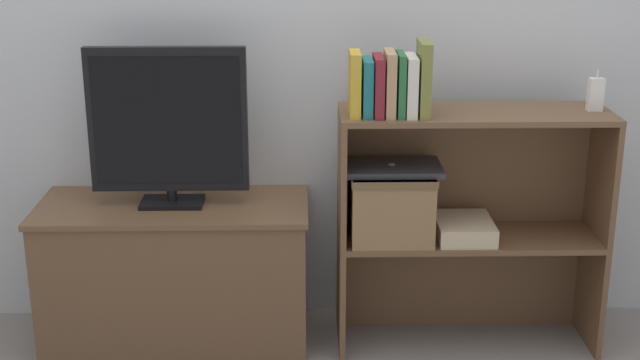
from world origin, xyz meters
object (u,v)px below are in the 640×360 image
Objects in this scene: book_teal at (367,87)px; storage_basket_left at (391,201)px; book_mustard at (355,84)px; laptop at (392,167)px; book_forest at (400,84)px; tv_stand at (176,272)px; tv at (168,124)px; book_maroon at (378,86)px; baby_monitor at (596,94)px; magazine_stack at (464,229)px; book_ivory at (411,86)px; book_olive at (424,78)px; book_tan at (390,84)px.

book_teal reaches higher than storage_basket_left.
book_mustard is 0.45m from storage_basket_left.
book_forest is at bearing -62.97° from laptop.
book_teal is 0.90× the size of book_forest.
storage_basket_left is (0.77, -0.06, 0.29)m from tv_stand.
book_maroon is (0.72, -0.10, 0.15)m from tv.
book_teal reaches higher than baby_monitor.
baby_monitor is at bearing 3.47° from book_mustard.
book_teal is at bearing 180.00° from book_maroon.
magazine_stack is (0.32, 0.03, -0.52)m from book_maroon.
book_ivory is 1.40× the size of baby_monitor.
book_forest is 0.88× the size of magazine_stack.
laptop is (-0.09, 0.03, -0.32)m from book_olive.
book_olive is (0.19, 0.00, 0.03)m from book_teal.
book_mustard is 1.07× the size of book_ivory.
book_forest is at bearing -0.00° from book_mustard.
book_olive reaches higher than book_maroon.
book_olive is 0.85× the size of storage_basket_left.
laptop is (-0.02, 0.03, -0.30)m from book_forest.
magazine_stack is at bearing 8.70° from book_olive.
book_tan is at bearing 0.00° from book_maroon.
book_ivory is at bearing -33.93° from storage_basket_left.
baby_monitor is (1.46, -0.05, 0.67)m from tv_stand.
book_teal is 0.11m from book_forest.
book_mustard is 1.50× the size of baby_monitor.
magazine_stack is (0.17, 0.03, -0.54)m from book_olive.
tv_stand reaches higher than magazine_stack.
book_tan is at bearing 180.00° from book_ivory.
book_teal is at bearing 180.00° from book_forest.
book_tan is at bearing -116.95° from laptop.
book_olive reaches higher than laptop.
book_olive is at bearing 0.00° from book_maroon.
book_ivory is at bearing 0.00° from book_forest.
tv_stand is 1.05m from book_tan.
book_maroon is at bearing 180.00° from book_forest.
book_tan reaches higher than book_teal.
book_tan is at bearing -7.51° from tv_stand.
tv reaches higher than book_mustard.
book_tan reaches higher than laptop.
tv is 0.70m from book_teal.
book_forest is 0.42m from storage_basket_left.
baby_monitor is (0.60, 0.05, -0.07)m from book_olive.
book_forest is at bearing -0.00° from book_tan.
book_mustard is at bearing -165.36° from laptop.
baby_monitor is at bearing -1.94° from tv_stand.
tv is 0.89m from book_olive.
book_maroon is 0.75m from baby_monitor.
book_mustard is at bearing 180.00° from book_forest.
tv is at bearing 178.12° from baby_monitor.
tv is 2.98× the size of book_teal.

